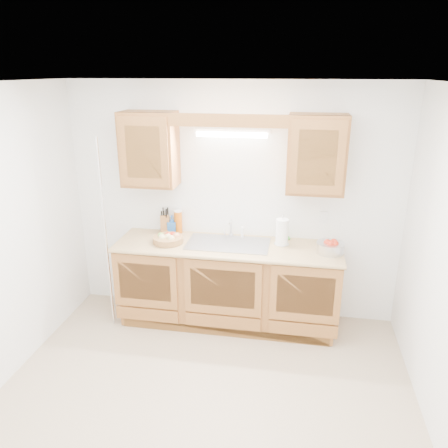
% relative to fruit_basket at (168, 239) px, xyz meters
% --- Properties ---
extents(room, '(3.52, 3.50, 2.50)m').
position_rel_fruit_basket_xyz_m(room, '(0.61, -1.14, 0.31)').
color(room, tan).
rests_on(room, ground).
extents(base_cabinets, '(2.20, 0.60, 0.86)m').
position_rel_fruit_basket_xyz_m(base_cabinets, '(0.61, 0.06, -0.50)').
color(base_cabinets, '#A36130').
rests_on(base_cabinets, ground).
extents(countertop, '(2.30, 0.63, 0.04)m').
position_rel_fruit_basket_xyz_m(countertop, '(0.61, 0.04, -0.06)').
color(countertop, tan).
rests_on(countertop, base_cabinets).
extents(upper_cabinet_left, '(0.55, 0.33, 0.75)m').
position_rel_fruit_basket_xyz_m(upper_cabinet_left, '(-0.22, 0.19, 0.88)').
color(upper_cabinet_left, '#A36130').
rests_on(upper_cabinet_left, room).
extents(upper_cabinet_right, '(0.55, 0.33, 0.75)m').
position_rel_fruit_basket_xyz_m(upper_cabinet_right, '(1.44, 0.19, 0.88)').
color(upper_cabinet_right, '#A36130').
rests_on(upper_cabinet_right, room).
extents(valance, '(2.20, 0.05, 0.12)m').
position_rel_fruit_basket_xyz_m(valance, '(0.61, 0.05, 1.20)').
color(valance, '#A36130').
rests_on(valance, room).
extents(fluorescent_fixture, '(0.76, 0.08, 0.08)m').
position_rel_fruit_basket_xyz_m(fluorescent_fixture, '(0.61, 0.28, 1.05)').
color(fluorescent_fixture, white).
rests_on(fluorescent_fixture, room).
extents(sink, '(0.84, 0.46, 0.36)m').
position_rel_fruit_basket_xyz_m(sink, '(0.61, 0.07, -0.12)').
color(sink, '#9E9EA3').
rests_on(sink, countertop).
extents(wire_shelf_pole, '(0.03, 0.03, 2.00)m').
position_rel_fruit_basket_xyz_m(wire_shelf_pole, '(-0.59, -0.21, 0.06)').
color(wire_shelf_pole, silver).
rests_on(wire_shelf_pole, ground).
extents(outlet_plate, '(0.08, 0.01, 0.12)m').
position_rel_fruit_basket_xyz_m(outlet_plate, '(1.56, 0.35, 0.21)').
color(outlet_plate, white).
rests_on(outlet_plate, room).
extents(fruit_basket, '(0.39, 0.39, 0.10)m').
position_rel_fruit_basket_xyz_m(fruit_basket, '(0.00, 0.00, 0.00)').
color(fruit_basket, '#B48048').
rests_on(fruit_basket, countertop).
extents(knife_block, '(0.14, 0.18, 0.28)m').
position_rel_fruit_basket_xyz_m(knife_block, '(-0.12, 0.28, 0.06)').
color(knife_block, '#A36130').
rests_on(knife_block, countertop).
extents(orange_canister, '(0.10, 0.10, 0.25)m').
position_rel_fruit_basket_xyz_m(orange_canister, '(0.03, 0.30, 0.08)').
color(orange_canister, '#CA5B0B').
rests_on(orange_canister, countertop).
extents(soap_bottle, '(0.10, 0.10, 0.20)m').
position_rel_fruit_basket_xyz_m(soap_bottle, '(-0.04, 0.27, 0.06)').
color(soap_bottle, '#215BA8').
rests_on(soap_bottle, countertop).
extents(sponge, '(0.12, 0.09, 0.02)m').
position_rel_fruit_basket_xyz_m(sponge, '(1.18, 0.30, -0.03)').
color(sponge, '#CC333F').
rests_on(sponge, countertop).
extents(paper_towel, '(0.16, 0.16, 0.32)m').
position_rel_fruit_basket_xyz_m(paper_towel, '(1.15, 0.14, 0.09)').
color(paper_towel, silver).
rests_on(paper_towel, countertop).
extents(apple_bowl, '(0.31, 0.31, 0.14)m').
position_rel_fruit_basket_xyz_m(apple_bowl, '(1.63, 0.02, 0.02)').
color(apple_bowl, silver).
rests_on(apple_bowl, countertop).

